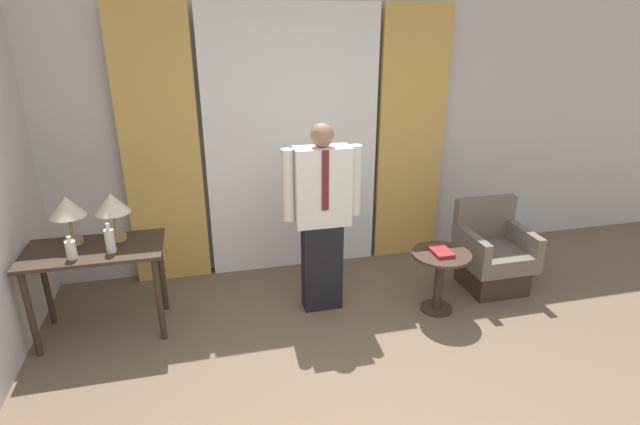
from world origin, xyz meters
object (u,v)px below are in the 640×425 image
(bottle_by_lamp, at_px, (71,250))
(book, at_px, (441,252))
(table_lamp_left, at_px, (67,209))
(table_lamp_right, at_px, (112,206))
(desk, at_px, (96,262))
(armchair, at_px, (492,256))
(bottle_near_edge, at_px, (110,240))
(person, at_px, (322,213))
(side_table, at_px, (440,272))

(bottle_by_lamp, height_order, book, bottle_by_lamp)
(table_lamp_left, relative_size, table_lamp_right, 1.00)
(desk, relative_size, bottle_by_lamp, 5.77)
(armchair, height_order, book, armchair)
(bottle_near_edge, relative_size, book, 1.04)
(table_lamp_left, xyz_separation_m, person, (2.00, -0.18, -0.15))
(bottle_by_lamp, relative_size, person, 0.11)
(bottle_by_lamp, xyz_separation_m, side_table, (2.93, -0.20, -0.45))
(person, bearing_deg, table_lamp_right, 173.86)
(table_lamp_left, distance_m, bottle_near_edge, 0.44)
(book, bearing_deg, desk, 172.72)
(table_lamp_left, distance_m, armchair, 3.75)
(table_lamp_left, relative_size, book, 1.74)
(desk, xyz_separation_m, armchair, (3.51, -0.07, -0.32))
(table_lamp_left, xyz_separation_m, book, (2.97, -0.49, -0.48))
(table_lamp_left, height_order, bottle_by_lamp, table_lamp_left)
(bottle_near_edge, bearing_deg, bottle_by_lamp, -168.55)
(bottle_near_edge, xyz_separation_m, armchair, (3.35, 0.03, -0.54))
(bottle_near_edge, distance_m, book, 2.68)
(bottle_by_lamp, bearing_deg, armchair, 1.35)
(desk, bearing_deg, table_lamp_left, 141.66)
(armchair, distance_m, book, 0.80)
(desk, relative_size, table_lamp_left, 2.64)
(table_lamp_right, bearing_deg, table_lamp_left, 180.00)
(armchair, bearing_deg, table_lamp_right, 176.54)
(desk, distance_m, table_lamp_left, 0.47)
(table_lamp_left, relative_size, side_table, 0.71)
(table_lamp_left, height_order, person, person)
(person, xyz_separation_m, side_table, (0.98, -0.30, -0.52))
(book, bearing_deg, armchair, 22.23)
(bottle_near_edge, bearing_deg, book, -5.48)
(bottle_near_edge, distance_m, person, 1.68)
(table_lamp_left, relative_size, bottle_by_lamp, 2.18)
(desk, relative_size, side_table, 1.87)
(armchair, relative_size, book, 3.67)
(bottle_near_edge, distance_m, bottle_by_lamp, 0.27)
(bottle_by_lamp, height_order, armchair, bottle_by_lamp)
(table_lamp_right, distance_m, person, 1.69)
(person, relative_size, side_table, 2.97)
(bottle_near_edge, relative_size, person, 0.14)
(person, relative_size, armchair, 2.00)
(bottle_near_edge, bearing_deg, person, 1.82)
(table_lamp_left, distance_m, person, 2.01)
(desk, xyz_separation_m, side_table, (2.81, -0.36, -0.25))
(table_lamp_right, distance_m, bottle_by_lamp, 0.46)
(bottle_by_lamp, bearing_deg, side_table, -3.85)
(table_lamp_left, xyz_separation_m, table_lamp_right, (0.33, 0.00, 0.00))
(side_table, bearing_deg, table_lamp_left, 170.76)
(table_lamp_left, relative_size, person, 0.24)
(table_lamp_left, bearing_deg, desk, -38.34)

